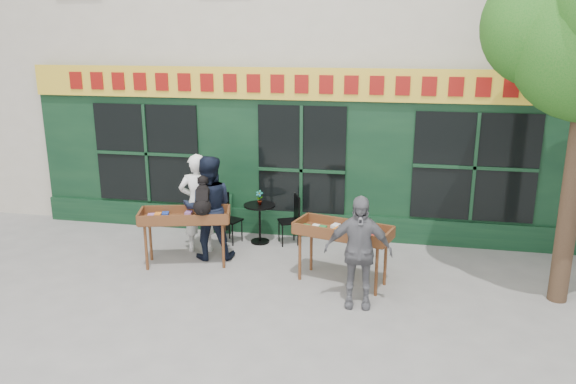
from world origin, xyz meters
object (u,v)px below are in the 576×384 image
Objects in this scene: bistro_table at (260,216)px; woman at (198,203)px; man_right at (358,252)px; book_cart_right at (343,234)px; dog at (202,195)px; man_left at (208,208)px; book_cart_center at (185,219)px.

woman is at bearing -147.81° from bistro_table.
man_right reaches higher than bistro_table.
woman is 1.14× the size of book_cart_right.
man_left reaches higher than dog.
man_left is at bearing -127.87° from bistro_table.
book_cart_right is at bearing 107.66° from man_right.
bistro_table is 0.41× the size of man_left.
woman is at bearing -57.91° from man_left.
book_cart_right is at bearing 147.02° from woman.
book_cart_right is 2.32m from bistro_table.
man_right is (0.30, -0.75, 0.02)m from book_cart_right.
book_cart_right is at bearing -19.96° from book_cart_center.
woman reaches higher than dog.
man_right reaches higher than book_cart_center.
man_right is (3.04, -1.63, -0.07)m from woman.
dog is at bearing -168.35° from book_cart_right.
book_cart_center is at bearing 158.06° from man_right.
man_left is at bearing 36.58° from book_cart_center.
bistro_table is at bearing 128.07° from man_right.
book_cart_center is 0.59m from dog.
man_right is (2.69, -0.93, -0.45)m from dog.
book_cart_right is (2.74, -0.23, 0.00)m from book_cart_center.
book_cart_right is (2.39, -0.18, -0.47)m from dog.
dog is 0.36× the size of man_right.
book_cart_right is 0.86× the size of man_left.
man_left reaches higher than woman.
dog is at bearing -115.97° from bistro_table.
woman is at bearing 178.13° from book_cart_right.
woman is 0.40m from man_left.
woman reaches higher than book_cart_right.
book_cart_center is 2.75m from book_cart_right.
book_cart_center is at bearing -168.85° from book_cart_right.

